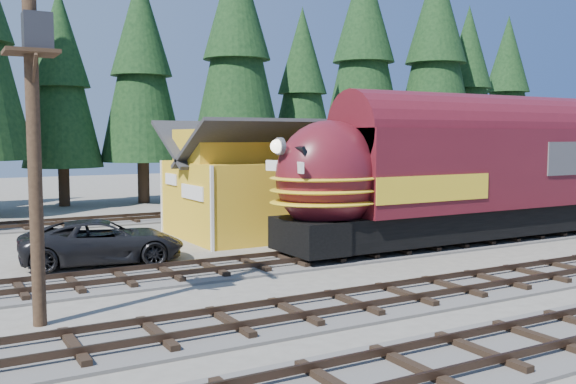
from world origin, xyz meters
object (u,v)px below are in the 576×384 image
utility_pole (34,93)px  pickup_truck_a (103,242)px  locomotive (454,179)px  depot (303,169)px

utility_pole → pickup_truck_a: size_ratio=1.71×
locomotive → utility_pole: (-16.87, -3.60, 2.78)m
pickup_truck_a → utility_pole: bearing=164.3°
depot → pickup_truck_a: 11.02m
locomotive → utility_pole: size_ratio=1.81×
pickup_truck_a → locomotive: bearing=-94.4°
depot → utility_pole: size_ratio=1.32×
locomotive → utility_pole: utility_pole is taller
depot → pickup_truck_a: (-10.32, -3.22, -2.17)m
utility_pole → pickup_truck_a: 8.94m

